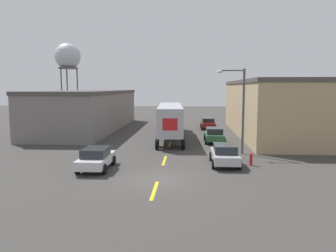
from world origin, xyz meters
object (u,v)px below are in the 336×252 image
Objects in this scene: parked_car_right_near at (225,154)px; parked_car_left_near at (96,158)px; semi_truck at (170,118)px; water_tower at (68,57)px; parked_car_right_far at (208,123)px; parked_car_right_mid at (214,135)px; fire_hydrant at (251,159)px; street_lamp at (240,105)px.

parked_car_left_near is (-9.06, -1.91, 0.00)m from parked_car_right_near.
water_tower reaches higher than semi_truck.
semi_truck is at bearing -55.61° from water_tower.
parked_car_right_near is 1.00× the size of parked_car_left_near.
parked_car_right_far is 11.14m from parked_car_right_mid.
parked_car_right_mid is (4.73, -2.77, -1.50)m from semi_truck.
parked_car_right_far is at bearing 57.55° from semi_truck.
parked_car_right_near is 1.94m from fire_hydrant.
semi_truck reaches higher than fire_hydrant.
water_tower is 16.55× the size of fire_hydrant.
semi_truck is 5.68m from parked_car_right_mid.
semi_truck is at bearing 73.59° from parked_car_left_near.
semi_truck is 3.75× the size of parked_car_right_far.
water_tower is (-30.10, 49.85, 11.76)m from parked_car_right_near.
semi_truck is at bearing 149.63° from parked_car_right_mid.
parked_car_right_mid reaches higher than fire_hydrant.
water_tower is 56.22m from street_lamp.
street_lamp is at bearing -84.40° from parked_car_right_far.
street_lamp is 5.69m from fire_hydrant.
parked_car_right_mid is (0.00, -11.14, 0.00)m from parked_car_right_far.
water_tower is 60.50m from fire_hydrant.
parked_car_left_near and parked_car_right_mid have the same top height.
parked_car_left_near is 11.13m from fire_hydrant.
parked_car_right_near reaches higher than fire_hydrant.
parked_car_right_near is 4.48× the size of fire_hydrant.
parked_car_right_far is at bearing 95.60° from street_lamp.
water_tower is at bearing 136.37° from parked_car_right_far.
semi_truck is 9.73m from parked_car_right_far.
parked_car_right_far is 17.38m from street_lamp.
parked_car_right_far is 0.58× the size of street_lamp.
semi_truck reaches higher than parked_car_right_mid.
parked_car_right_far is 0.27× the size of water_tower.
parked_car_left_near is at bearing -127.21° from parked_car_right_mid.
street_lamp is at bearing 93.31° from fire_hydrant.
parked_car_right_far is 43.21m from water_tower.
parked_car_left_near is at bearing -109.42° from semi_truck.
parked_car_left_near is at bearing -168.07° from parked_car_right_near.
parked_car_right_near is (4.73, -12.78, -1.50)m from semi_truck.
water_tower is (-30.10, 39.83, 11.76)m from parked_car_right_mid.
fire_hydrant is at bearing -65.67° from semi_truck.
parked_car_right_far and parked_car_right_mid have the same top height.
parked_car_right_near and parked_car_right_mid have the same top height.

